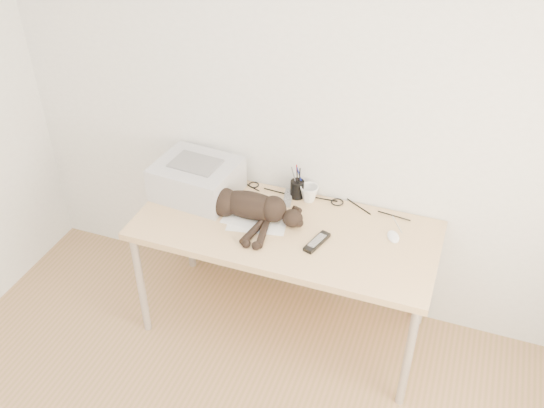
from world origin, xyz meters
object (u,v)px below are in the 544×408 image
at_px(mouse, 393,235).
at_px(cat, 246,207).
at_px(printer, 197,179).
at_px(pen_cup, 297,189).
at_px(desk, 290,238).
at_px(mug, 309,193).

bearing_deg(mouse, cat, 162.22).
xyz_separation_m(printer, pen_cup, (0.54, 0.16, -0.05)).
bearing_deg(desk, pen_cup, 98.43).
bearing_deg(printer, pen_cup, 16.63).
bearing_deg(mouse, printer, 154.29).
bearing_deg(cat, desk, 15.56).
height_order(desk, pen_cup, pen_cup).
height_order(mug, pen_cup, pen_cup).
bearing_deg(pen_cup, mouse, -16.86).
bearing_deg(desk, printer, 175.73).
distance_m(printer, mug, 0.63).
bearing_deg(pen_cup, mug, -7.69).
distance_m(printer, pen_cup, 0.57).
distance_m(desk, printer, 0.62).
xyz_separation_m(printer, mouse, (1.12, -0.01, -0.08)).
distance_m(desk, cat, 0.31).
relative_size(mug, pen_cup, 0.52).
relative_size(desk, cat, 2.26).
distance_m(desk, mouse, 0.57).
distance_m(cat, mouse, 0.78).
bearing_deg(mug, cat, -135.60).
bearing_deg(mouse, pen_cup, 138.19).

